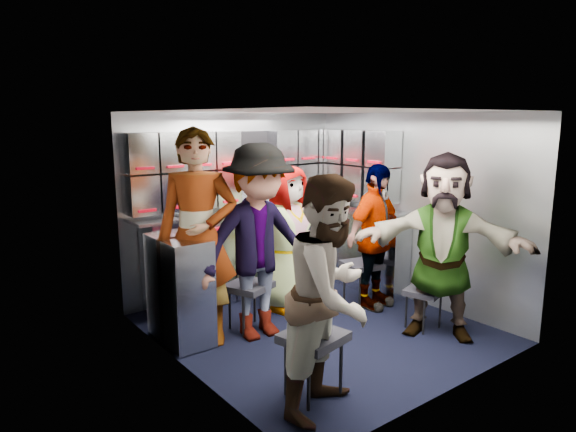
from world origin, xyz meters
TOP-DOWN VIEW (x-y plane):
  - floor at (0.00, 0.00)m, footprint 3.00×3.00m
  - wall_back at (0.00, 1.50)m, footprint 2.80×0.04m
  - wall_left at (-1.40, 0.00)m, footprint 0.04×3.00m
  - wall_right at (1.40, 0.00)m, footprint 0.04×3.00m
  - ceiling at (0.00, 0.00)m, footprint 2.80×3.00m
  - cart_bank_back at (0.00, 1.29)m, footprint 2.68×0.38m
  - cart_bank_left at (-1.19, 0.56)m, footprint 0.38×0.76m
  - counter at (0.00, 1.29)m, footprint 2.68×0.42m
  - locker_bank_back at (0.00, 1.35)m, footprint 2.68×0.28m
  - locker_bank_right at (1.25, 0.70)m, footprint 0.28×1.00m
  - right_cabinet at (1.25, 0.60)m, footprint 0.28×1.20m
  - coffee_niche at (0.18, 1.41)m, footprint 0.46×0.16m
  - red_latch_strip at (0.00, 1.09)m, footprint 2.60×0.02m
  - jump_seat_near_left at (-0.85, -0.92)m, footprint 0.49×0.48m
  - jump_seat_mid_left at (-0.54, 0.40)m, footprint 0.51×0.50m
  - jump_seat_center at (0.09, 0.81)m, footprint 0.36×0.34m
  - jump_seat_mid_right at (0.88, 0.27)m, footprint 0.46×0.45m
  - jump_seat_near_right at (0.83, -0.62)m, footprint 0.42×0.41m
  - attendant_standing at (-1.05, 0.44)m, footprint 0.86×0.81m
  - attendant_arc_a at (-0.85, -1.10)m, footprint 0.99×0.89m
  - attendant_arc_b at (-0.54, 0.22)m, footprint 1.23×0.78m
  - attendant_arc_c at (0.09, 0.63)m, footprint 0.84×0.62m
  - attendant_arc_d at (0.88, 0.09)m, footprint 0.97×0.54m
  - attendant_arc_e at (0.83, -0.80)m, footprint 1.33×1.62m
  - bottle_left at (-0.05, 1.24)m, footprint 0.07×0.07m
  - bottle_mid at (-0.72, 1.24)m, footprint 0.07×0.07m
  - bottle_right at (0.28, 1.24)m, footprint 0.06×0.06m
  - cup_left at (-0.28, 1.23)m, footprint 0.09×0.09m
  - cup_right at (0.93, 1.23)m, footprint 0.09×0.09m

SIDE VIEW (x-z plane):
  - floor at x=0.00m, z-range 0.00..0.00m
  - jump_seat_center at x=0.09m, z-range 0.15..0.55m
  - jump_seat_near_right at x=0.83m, z-range 0.15..0.56m
  - jump_seat_mid_right at x=0.88m, z-range 0.18..0.64m
  - jump_seat_mid_left at x=-0.54m, z-range 0.18..0.65m
  - jump_seat_near_left at x=-0.85m, z-range 0.19..0.69m
  - cart_bank_back at x=0.00m, z-range 0.00..0.99m
  - cart_bank_left at x=-1.19m, z-range 0.00..0.99m
  - right_cabinet at x=1.25m, z-range 0.00..1.00m
  - attendant_arc_c at x=0.09m, z-range 0.00..1.57m
  - attendant_arc_d at x=0.88m, z-range 0.00..1.57m
  - attendant_arc_a at x=-0.85m, z-range 0.00..1.68m
  - attendant_arc_e at x=0.83m, z-range 0.00..1.74m
  - red_latch_strip at x=0.00m, z-range 0.86..0.90m
  - attendant_arc_b at x=-0.54m, z-range 0.00..1.82m
  - attendant_standing at x=-1.05m, z-range 0.00..1.97m
  - counter at x=0.00m, z-range 1.00..1.03m
  - wall_back at x=0.00m, z-range 0.00..2.10m
  - wall_left at x=-1.40m, z-range 0.00..2.10m
  - wall_right at x=1.40m, z-range 0.00..2.10m
  - cup_left at x=-0.28m, z-range 1.03..1.13m
  - cup_right at x=0.93m, z-range 1.03..1.14m
  - bottle_right at x=0.28m, z-range 1.03..1.28m
  - bottle_mid at x=-0.72m, z-range 1.03..1.29m
  - bottle_left at x=-0.05m, z-range 1.03..1.29m
  - coffee_niche at x=0.18m, z-range 1.05..1.89m
  - locker_bank_back at x=0.00m, z-range 1.08..1.90m
  - locker_bank_right at x=1.25m, z-range 1.08..1.90m
  - ceiling at x=0.00m, z-range 2.09..2.11m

